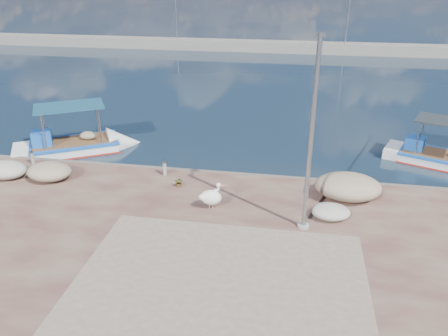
% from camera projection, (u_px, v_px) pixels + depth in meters
% --- Properties ---
extents(ground, '(1400.00, 1400.00, 0.00)m').
position_uv_depth(ground, '(207.00, 242.00, 16.25)').
color(ground, '#162635').
rests_on(ground, ground).
extents(quay_patch, '(9.00, 7.00, 0.01)m').
position_uv_depth(quay_patch, '(219.00, 287.00, 13.21)').
color(quay_patch, gray).
rests_on(quay_patch, quay).
extents(breakwater, '(120.00, 2.20, 7.50)m').
position_uv_depth(breakwater, '(275.00, 47.00, 51.75)').
color(breakwater, gray).
rests_on(breakwater, ground).
extents(boat_left, '(6.60, 5.01, 3.08)m').
position_uv_depth(boat_left, '(74.00, 148.00, 24.01)').
color(boat_left, white).
rests_on(boat_left, ground).
extents(boat_right, '(6.01, 3.89, 2.75)m').
position_uv_depth(boat_right, '(441.00, 160.00, 22.51)').
color(boat_right, white).
rests_on(boat_right, ground).
extents(pelican, '(1.17, 0.81, 1.12)m').
position_uv_depth(pelican, '(211.00, 197.00, 17.28)').
color(pelican, tan).
rests_on(pelican, quay).
extents(lamp_post, '(0.44, 0.96, 7.00)m').
position_uv_depth(lamp_post, '(311.00, 145.00, 14.91)').
color(lamp_post, gray).
rests_on(lamp_post, quay).
extents(bollard_near, '(0.22, 0.22, 0.67)m').
position_uv_depth(bollard_near, '(165.00, 168.00, 20.15)').
color(bollard_near, gray).
rests_on(bollard_near, quay).
extents(bollard_far, '(0.22, 0.22, 0.67)m').
position_uv_depth(bollard_far, '(32.00, 157.00, 21.25)').
color(bollard_far, gray).
rests_on(bollard_far, quay).
extents(potted_plant, '(0.39, 0.34, 0.43)m').
position_uv_depth(potted_plant, '(179.00, 182.00, 19.15)').
color(potted_plant, '#33722D').
rests_on(potted_plant, quay).
extents(net_pile_a, '(1.89, 1.38, 0.77)m').
position_uv_depth(net_pile_a, '(6.00, 170.00, 19.90)').
color(net_pile_a, beige).
rests_on(net_pile_a, quay).
extents(net_pile_b, '(2.01, 1.57, 0.78)m').
position_uv_depth(net_pile_b, '(49.00, 171.00, 19.73)').
color(net_pile_b, '#C0AC8E').
rests_on(net_pile_b, quay).
extents(net_pile_c, '(2.72, 1.94, 1.07)m').
position_uv_depth(net_pile_c, '(348.00, 187.00, 18.07)').
color(net_pile_c, '#C0AC8E').
rests_on(net_pile_c, quay).
extents(net_pile_d, '(1.49, 1.12, 0.56)m').
position_uv_depth(net_pile_d, '(331.00, 212.00, 16.73)').
color(net_pile_d, beige).
rests_on(net_pile_d, quay).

